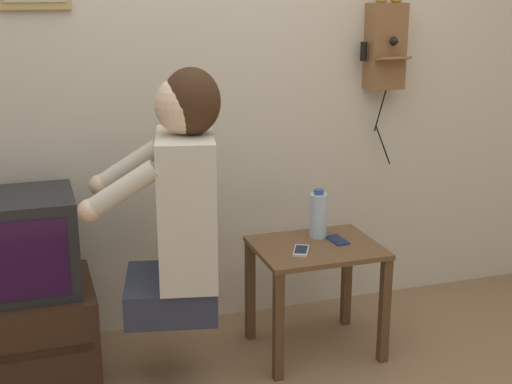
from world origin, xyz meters
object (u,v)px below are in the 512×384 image
object	(u,v)px
wall_phone_antique	(385,45)
person	(181,199)
cell_phone_held	(301,251)
water_bottle	(318,215)
television	(12,244)
cell_phone_spare	(337,240)

from	to	relation	value
wall_phone_antique	person	bearing A→B (deg)	-156.78
cell_phone_held	water_bottle	xyz separation A→B (m)	(0.14, 0.15, 0.10)
television	cell_phone_held	bearing A→B (deg)	-11.24
person	water_bottle	bearing A→B (deg)	-63.51
cell_phone_held	cell_phone_spare	size ratio (longest dim) A/B	1.08
person	television	size ratio (longest dim) A/B	1.94
wall_phone_antique	water_bottle	world-z (taller)	wall_phone_antique
person	cell_phone_held	bearing A→B (deg)	-75.99
cell_phone_held	water_bottle	world-z (taller)	water_bottle
cell_phone_spare	cell_phone_held	bearing A→B (deg)	-163.14
wall_phone_antique	water_bottle	xyz separation A→B (m)	(-0.46, -0.31, -0.72)
television	cell_phone_held	size ratio (longest dim) A/B	3.66
wall_phone_antique	water_bottle	distance (m)	0.91
television	water_bottle	world-z (taller)	television
person	cell_phone_held	size ratio (longest dim) A/B	7.11
person	wall_phone_antique	distance (m)	1.33
cell_phone_spare	water_bottle	distance (m)	0.14
person	water_bottle	xyz separation A→B (m)	(0.66, 0.17, -0.19)
cell_phone_held	person	bearing A→B (deg)	-151.26
wall_phone_antique	cell_phone_spare	distance (m)	0.99
television	cell_phone_spare	xyz separation A→B (m)	(1.36, -0.16, -0.08)
wall_phone_antique	cell_phone_spare	world-z (taller)	wall_phone_antique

